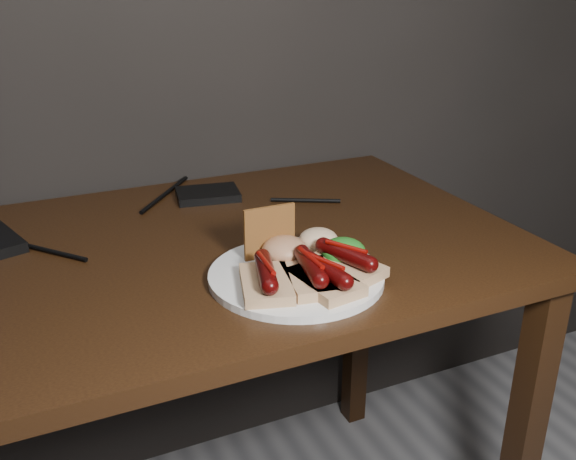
{
  "coord_description": "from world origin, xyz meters",
  "views": [
    {
      "loc": [
        -0.13,
        0.41,
        1.2
      ],
      "look_at": [
        0.24,
        1.23,
        0.82
      ],
      "focal_mm": 40.0,
      "sensor_mm": 36.0,
      "label": 1
    }
  ],
  "objects": [
    {
      "name": "crispbread",
      "position": [
        0.23,
        1.27,
        0.8
      ],
      "size": [
        0.08,
        0.01,
        0.08
      ],
      "primitive_type": "cube",
      "color": "#A3622C",
      "rests_on": "plate"
    },
    {
      "name": "bread_sausage_right",
      "position": [
        0.31,
        1.17,
        0.78
      ],
      "size": [
        0.1,
        0.13,
        0.04
      ],
      "color": "#E3B385",
      "rests_on": "plate"
    },
    {
      "name": "desk_cables",
      "position": [
        -0.02,
        1.52,
        0.75
      ],
      "size": [
        0.92,
        0.4,
        0.01
      ],
      "color": "black",
      "rests_on": "desk"
    },
    {
      "name": "coleslaw_mound",
      "position": [
        0.31,
        1.26,
        0.78
      ],
      "size": [
        0.06,
        0.06,
        0.04
      ],
      "primitive_type": "ellipsoid",
      "color": "white",
      "rests_on": "plate"
    },
    {
      "name": "salsa_mound",
      "position": [
        0.24,
        1.24,
        0.78
      ],
      "size": [
        0.07,
        0.07,
        0.04
      ],
      "primitive_type": "ellipsoid",
      "color": "#A42910",
      "rests_on": "plate"
    },
    {
      "name": "plate",
      "position": [
        0.24,
        1.2,
        0.76
      ],
      "size": [
        0.28,
        0.28,
        0.01
      ],
      "primitive_type": "cylinder",
      "rotation": [
        0.0,
        0.0,
        0.03
      ],
      "color": "white",
      "rests_on": "desk"
    },
    {
      "name": "bread_sausage_left",
      "position": [
        0.18,
        1.17,
        0.78
      ],
      "size": [
        0.1,
        0.13,
        0.04
      ],
      "color": "#E3B385",
      "rests_on": "plate"
    },
    {
      "name": "salad_greens",
      "position": [
        0.32,
        1.2,
        0.78
      ],
      "size": [
        0.07,
        0.07,
        0.04
      ],
      "primitive_type": "ellipsoid",
      "color": "#216113",
      "rests_on": "plate"
    },
    {
      "name": "bread_sausage_center",
      "position": [
        0.25,
        1.16,
        0.78
      ],
      "size": [
        0.09,
        0.13,
        0.04
      ],
      "color": "#E3B385",
      "rests_on": "plate"
    },
    {
      "name": "desk",
      "position": [
        0.0,
        1.38,
        0.66
      ],
      "size": [
        1.4,
        0.7,
        0.75
      ],
      "color": "#351E0D",
      "rests_on": "ground"
    },
    {
      "name": "hard_drive",
      "position": [
        0.23,
        1.6,
        0.76
      ],
      "size": [
        0.14,
        0.11,
        0.02
      ],
      "primitive_type": "cube",
      "rotation": [
        0.0,
        0.0,
        -0.17
      ],
      "color": "black",
      "rests_on": "desk"
    },
    {
      "name": "bread_sausage_extra",
      "position": [
        0.26,
        1.14,
        0.78
      ],
      "size": [
        0.09,
        0.12,
        0.04
      ],
      "color": "#E3B385",
      "rests_on": "plate"
    }
  ]
}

